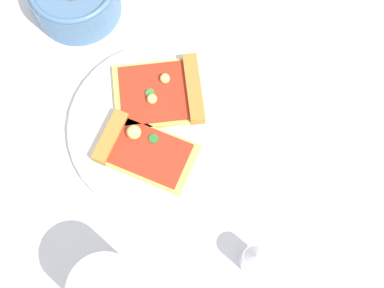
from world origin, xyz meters
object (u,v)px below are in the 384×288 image
paper_napkin (354,96)px  plate (162,127)px  pepper_shaker (254,260)px  pizza_slice_far (139,148)px  pizza_slice_near (166,92)px

paper_napkin → plate: bearing=97.8°
plate → pepper_shaker: 0.22m
plate → pizza_slice_far: (-0.03, 0.03, 0.01)m
plate → paper_napkin: size_ratio=1.69×
pizza_slice_near → pizza_slice_far: 0.09m
plate → paper_napkin: plate is taller
paper_napkin → pepper_shaker: bearing=143.9°
pizza_slice_near → pepper_shaker: (-0.23, -0.10, 0.01)m
plate → pizza_slice_near: bearing=-9.5°
paper_napkin → pepper_shaker: pepper_shaker is taller
pizza_slice_near → paper_napkin: size_ratio=0.84×
plate → pizza_slice_far: pizza_slice_far is taller
pizza_slice_far → pepper_shaker: (-0.15, -0.14, 0.01)m
plate → pizza_slice_near: pizza_slice_near is taller
plate → paper_napkin: 0.28m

